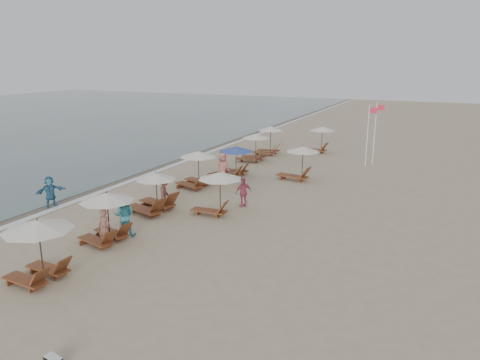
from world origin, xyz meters
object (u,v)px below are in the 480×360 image
at_px(beachgoer_near, 104,228).
at_px(lounger_station_0, 37,247).
at_px(inland_station_1, 298,161).
at_px(lounger_station_6, 268,141).
at_px(lounger_station_4, 233,160).
at_px(inland_station_2, 319,137).
at_px(lounger_station_5, 253,147).
at_px(lounger_station_1, 105,216).
at_px(lounger_station_3, 195,169).
at_px(waterline_walker, 50,192).
at_px(beachgoer_far_a, 244,192).
at_px(beachgoer_far_b, 223,167).
at_px(beachgoer_mid_b, 165,193).
at_px(beachgoer_mid_a, 124,216).
at_px(lounger_station_2, 152,195).
at_px(flag_pole_near, 368,132).
at_px(inland_station_0, 216,188).

bearing_deg(beachgoer_near, lounger_station_0, -91.01).
xyz_separation_m(lounger_station_0, inland_station_1, (3.87, 17.32, -0.01)).
distance_m(lounger_station_6, beachgoer_near, 20.86).
xyz_separation_m(lounger_station_4, inland_station_1, (4.28, 0.91, 0.21)).
distance_m(lounger_station_0, inland_station_2, 27.04).
xyz_separation_m(lounger_station_4, lounger_station_5, (-0.68, 4.95, -0.01)).
relative_size(lounger_station_1, lounger_station_3, 0.95).
xyz_separation_m(inland_station_1, waterline_walker, (-10.22, -11.03, -0.46)).
bearing_deg(beachgoer_near, lounger_station_3, 95.22).
distance_m(beachgoer_near, beachgoer_far_a, 7.92).
bearing_deg(lounger_station_5, beachgoer_far_b, -83.81).
bearing_deg(beachgoer_mid_b, beachgoer_mid_a, 159.93).
distance_m(lounger_station_4, beachgoer_mid_a, 11.72).
distance_m(lounger_station_4, waterline_walker, 11.75).
relative_size(lounger_station_5, inland_station_2, 0.94).
xyz_separation_m(lounger_station_6, beachgoer_far_a, (3.99, -13.54, -0.35)).
distance_m(lounger_station_2, inland_station_2, 19.31).
height_order(lounger_station_5, flag_pole_near, flag_pole_near).
xyz_separation_m(lounger_station_6, beachgoer_far_b, (0.61, -9.42, -0.21)).
bearing_deg(inland_station_1, inland_station_0, -100.67).
bearing_deg(lounger_station_1, lounger_station_3, 96.24).
relative_size(beachgoer_mid_b, flag_pole_near, 0.41).
bearing_deg(inland_station_2, beachgoer_far_b, -104.03).
bearing_deg(inland_station_2, beachgoer_near, -96.59).
relative_size(lounger_station_0, inland_station_2, 0.93).
distance_m(lounger_station_1, beachgoer_far_b, 11.07).
bearing_deg(beachgoer_mid_a, lounger_station_2, -98.43).
distance_m(lounger_station_3, waterline_walker, 8.37).
distance_m(inland_station_1, beachgoer_mid_b, 9.89).
bearing_deg(lounger_station_6, flag_pole_near, -5.18).
bearing_deg(beachgoer_near, waterline_walker, 153.13).
xyz_separation_m(lounger_station_3, inland_station_2, (3.95, 13.94, 0.20)).
relative_size(lounger_station_2, lounger_station_6, 1.08).
relative_size(lounger_station_4, inland_station_0, 1.02).
bearing_deg(inland_station_0, flag_pole_near, 71.25).
bearing_deg(lounger_station_6, waterline_walker, -106.64).
height_order(inland_station_1, beachgoer_far_b, inland_station_1).
relative_size(lounger_station_0, beachgoer_mid_b, 1.37).
bearing_deg(lounger_station_2, beachgoer_near, -79.17).
height_order(lounger_station_6, beachgoer_near, lounger_station_6).
bearing_deg(lounger_station_3, beachgoer_far_b, 63.29).
distance_m(lounger_station_6, beachgoer_mid_b, 15.80).
relative_size(lounger_station_1, lounger_station_2, 0.93).
bearing_deg(inland_station_1, lounger_station_3, -139.90).
bearing_deg(lounger_station_4, lounger_station_0, -88.60).
relative_size(lounger_station_4, inland_station_1, 0.94).
xyz_separation_m(lounger_station_1, inland_station_1, (4.17, 13.57, 0.08)).
relative_size(lounger_station_3, beachgoer_far_a, 1.63).
distance_m(lounger_station_1, beachgoer_mid_a, 1.02).
bearing_deg(inland_station_2, lounger_station_6, -143.63).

